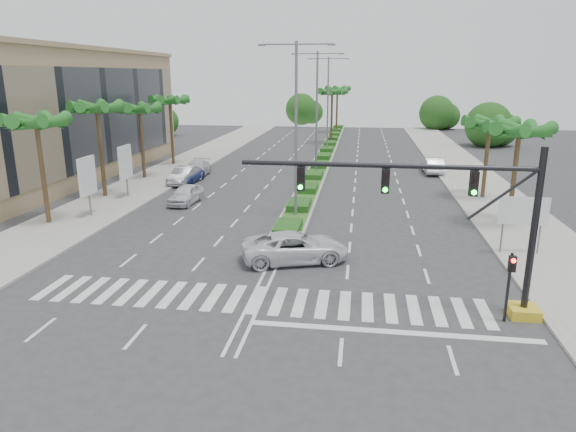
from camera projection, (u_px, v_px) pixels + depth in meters
name	position (u px, v px, depth m)	size (l,w,h in m)	color
ground	(256.00, 300.00, 23.29)	(160.00, 160.00, 0.00)	#333335
footpath_right	(497.00, 204.00, 40.27)	(6.00, 120.00, 0.15)	gray
footpath_left	(131.00, 192.00, 44.43)	(6.00, 120.00, 0.15)	gray
median	(326.00, 153.00, 66.19)	(2.20, 75.00, 0.20)	gray
median_grass	(326.00, 152.00, 66.16)	(1.80, 75.00, 0.04)	#27531C
building	(48.00, 116.00, 50.05)	(12.00, 36.00, 12.00)	tan
signal_gantry	(476.00, 236.00, 21.10)	(12.60, 1.20, 7.20)	gold
pedestrian_signal	(510.00, 276.00, 20.65)	(0.28, 0.36, 3.00)	black
direction_sign	(523.00, 213.00, 28.41)	(2.70, 0.11, 3.40)	slate
billboard_near	(87.00, 177.00, 35.93)	(0.18, 2.10, 4.35)	slate
billboard_far	(125.00, 163.00, 41.65)	(0.18, 2.10, 4.35)	slate
palm_left_near	(37.00, 125.00, 33.30)	(4.57, 4.68, 7.55)	brown
palm_left_mid	(97.00, 111.00, 40.83)	(4.57, 4.68, 7.95)	brown
palm_left_far	(140.00, 111.00, 48.62)	(4.57, 4.68, 7.35)	brown
palm_left_end	(170.00, 103.00, 56.15)	(4.57, 4.68, 7.75)	brown
palm_right_near	(519.00, 134.00, 33.01)	(4.57, 4.68, 7.05)	brown
palm_right_far	(490.00, 126.00, 40.72)	(4.57, 4.68, 6.75)	brown
palm_median_a	(332.00, 94.00, 73.85)	(4.57, 4.68, 8.05)	brown
palm_median_b	(337.00, 91.00, 88.16)	(4.57, 4.68, 8.05)	brown
streetlight_near	(296.00, 121.00, 34.83)	(5.10, 0.25, 12.00)	slate
streetlight_mid	(317.00, 107.00, 50.09)	(5.10, 0.25, 12.00)	slate
streetlight_far	(328.00, 99.00, 65.36)	(5.10, 0.25, 12.00)	slate
car_parked_a	(186.00, 194.00, 40.51)	(1.74, 4.32, 1.47)	silver
car_parked_b	(184.00, 175.00, 47.81)	(1.68, 4.83, 1.59)	#9E9EA2
car_parked_c	(186.00, 176.00, 48.34)	(2.14, 4.64, 1.29)	navy
car_parked_d	(196.00, 169.00, 51.27)	(2.12, 5.22, 1.52)	silver
car_crossing	(295.00, 247.00, 27.91)	(2.68, 5.81, 1.62)	silver
car_right	(432.00, 165.00, 52.88)	(1.75, 5.02, 1.66)	#BAB9BE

